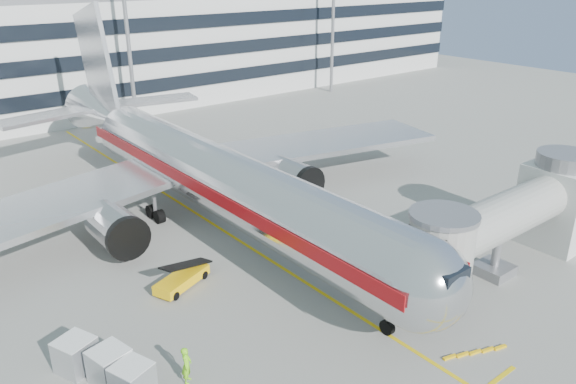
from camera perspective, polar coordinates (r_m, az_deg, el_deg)
ground at (r=37.67m, az=0.83°, el=-8.59°), size 180.00×180.00×0.00m
lead_in_line at (r=44.92m, az=-7.32°, el=-3.44°), size 0.25×70.00×0.01m
main_jet at (r=44.69m, az=-8.74°, el=2.22°), size 50.95×48.70×16.06m
jet_bridge at (r=40.03m, az=22.10°, el=-2.17°), size 17.80×4.50×7.00m
terminal at (r=86.20m, az=-25.09°, el=12.43°), size 150.00×24.25×15.60m
light_mast_centre at (r=72.97m, az=-16.29°, el=17.82°), size 2.40×1.20×25.45m
belt_loader at (r=36.97m, az=-10.74°, el=-8.63°), size 4.26×2.84×2.01m
cargo_container_left at (r=30.18m, az=-17.64°, el=-16.46°), size 2.03×2.03×1.80m
cargo_container_right at (r=31.43m, az=-20.76°, el=-15.20°), size 2.19×2.19×1.79m
cargo_container_front at (r=29.05m, az=-15.51°, el=-17.98°), size 2.10×2.10×1.75m
ramp_worker at (r=29.19m, az=-10.26°, el=-16.92°), size 0.83×0.87×2.00m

